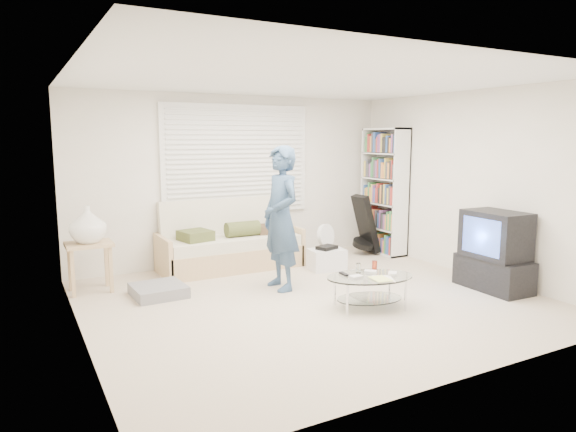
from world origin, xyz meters
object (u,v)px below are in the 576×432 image
coffee_table (370,282)px  futon_sofa (230,246)px  bookshelf (384,191)px  tv_unit (495,252)px

coffee_table → futon_sofa: bearing=106.0°
bookshelf → tv_unit: (-0.13, -2.32, -0.54)m
futon_sofa → coffee_table: 2.49m
tv_unit → coffee_table: 1.80m
tv_unit → coffee_table: bearing=174.8°
bookshelf → coffee_table: bearing=-131.6°
futon_sofa → tv_unit: bearing=-46.0°
futon_sofa → bookshelf: (2.60, -0.24, 0.69)m
futon_sofa → coffee_table: (0.69, -2.40, -0.03)m
tv_unit → bookshelf: bearing=86.9°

